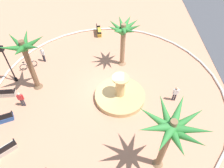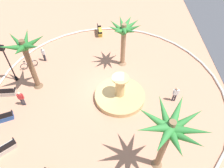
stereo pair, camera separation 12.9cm
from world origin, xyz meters
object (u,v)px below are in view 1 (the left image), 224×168
(palm_tree_near_fountain, at_px, (124,33))
(person_cyclist_helmet, at_px, (21,99))
(bench_west, at_px, (6,93))
(person_pedestrian_stroll, at_px, (175,93))
(person_cyclist_photo, at_px, (43,54))
(palm_tree_by_curb, at_px, (172,130))
(lamppost, at_px, (7,61))
(fountain, at_px, (120,95))
(palm_tree_mid_plaza, at_px, (26,53))
(bench_southeast, at_px, (5,150))
(bench_east, at_px, (3,119))
(bicycle_red_frame, at_px, (28,65))
(bench_southwest, at_px, (99,32))

(palm_tree_near_fountain, height_order, person_cyclist_helmet, palm_tree_near_fountain)
(bench_west, bearing_deg, person_pedestrian_stroll, 89.49)
(palm_tree_near_fountain, distance_m, person_cyclist_photo, 8.52)
(palm_tree_by_curb, bearing_deg, lamppost, -122.02)
(fountain, xyz_separation_m, person_cyclist_photo, (-4.78, -7.81, 0.59))
(palm_tree_by_curb, bearing_deg, palm_tree_mid_plaza, -124.79)
(fountain, distance_m, lamppost, 10.18)
(bench_southeast, bearing_deg, bench_west, -159.50)
(fountain, bearing_deg, bench_east, -73.76)
(bench_east, bearing_deg, lamppost, -172.02)
(bench_east, bearing_deg, bench_west, -164.12)
(bench_west, bearing_deg, bicycle_red_frame, 167.45)
(bicycle_red_frame, relative_size, person_cyclist_photo, 0.90)
(bench_southeast, height_order, person_cyclist_helmet, person_cyclist_helmet)
(palm_tree_mid_plaza, distance_m, lamppost, 2.86)
(bench_east, distance_m, person_cyclist_helmet, 2.00)
(palm_tree_near_fountain, relative_size, bench_southeast, 3.11)
(bench_east, bearing_deg, bicycle_red_frame, 179.26)
(bench_west, relative_size, bicycle_red_frame, 1.10)
(palm_tree_by_curb, bearing_deg, bench_southwest, -162.27)
(bicycle_red_frame, xyz_separation_m, person_cyclist_helmet, (4.71, 0.99, 0.52))
(palm_tree_mid_plaza, bearing_deg, person_cyclist_photo, -174.85)
(lamppost, bearing_deg, person_pedestrian_stroll, 81.84)
(palm_tree_mid_plaza, bearing_deg, bicycle_red_frame, -147.56)
(bench_southeast, distance_m, person_cyclist_helmet, 4.17)
(palm_tree_mid_plaza, height_order, person_cyclist_helmet, palm_tree_mid_plaza)
(bench_southwest, xyz_separation_m, lamppost, (8.10, -7.30, 2.03))
(fountain, height_order, bicycle_red_frame, fountain)
(fountain, distance_m, bench_southeast, 9.52)
(palm_tree_near_fountain, bearing_deg, bench_southwest, -153.04)
(palm_tree_by_curb, height_order, bench_southeast, palm_tree_by_curb)
(palm_tree_mid_plaza, distance_m, person_cyclist_helmet, 3.74)
(bench_west, height_order, lamppost, lamppost)
(palm_tree_mid_plaza, xyz_separation_m, lamppost, (-0.75, -2.32, -1.49))
(bicycle_red_frame, xyz_separation_m, person_pedestrian_stroll, (3.83, 13.70, 0.51))
(bicycle_red_frame, bearing_deg, lamppost, -22.21)
(bench_southwest, bearing_deg, bench_southeast, -19.84)
(palm_tree_by_curb, bearing_deg, fountain, -156.35)
(fountain, bearing_deg, palm_tree_near_fountain, 176.67)
(fountain, relative_size, lamppost, 1.07)
(person_cyclist_photo, bearing_deg, bench_west, -23.40)
(bench_west, relative_size, person_cyclist_helmet, 1.02)
(palm_tree_mid_plaza, xyz_separation_m, bicycle_red_frame, (-2.52, -1.60, -3.48))
(palm_tree_by_curb, height_order, lamppost, palm_tree_by_curb)
(bench_east, bearing_deg, person_cyclist_helmet, 146.23)
(palm_tree_mid_plaza, bearing_deg, bench_east, -23.90)
(palm_tree_mid_plaza, bearing_deg, palm_tree_by_curb, 55.21)
(bench_west, relative_size, person_cyclist_photo, 0.99)
(palm_tree_near_fountain, bearing_deg, palm_tree_mid_plaza, -66.14)
(person_cyclist_helmet, bearing_deg, lamppost, -149.94)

